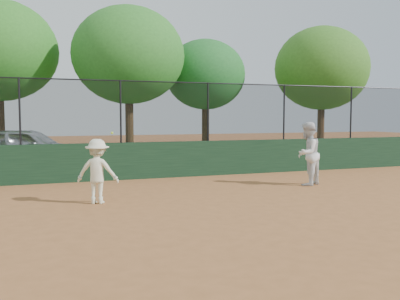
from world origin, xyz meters
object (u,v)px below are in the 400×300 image
object	(u,v)px
tree_2	(129,55)
tree_3	(206,75)
player_main	(98,171)
parked_car	(26,148)
tree_4	(322,69)
player_second	(307,154)

from	to	relation	value
tree_2	tree_3	xyz separation A→B (m)	(3.98, 0.95, -0.64)
player_main	tree_3	size ratio (longest dim) A/B	0.29
parked_car	tree_4	distance (m)	14.19
parked_car	player_second	distance (m)	10.53
parked_car	player_main	xyz separation A→B (m)	(1.67, -7.65, -0.06)
player_main	tree_2	bearing A→B (deg)	74.05
player_second	tree_3	distance (m)	9.85
tree_3	parked_car	bearing A→B (deg)	-164.06
parked_car	tree_2	bearing A→B (deg)	-54.15
player_second	player_main	world-z (taller)	player_second
parked_car	tree_3	distance (m)	9.16
tree_3	tree_4	xyz separation A→B (m)	(5.48, -1.80, 0.33)
tree_3	tree_4	size ratio (longest dim) A/B	0.90
parked_car	player_second	bearing A→B (deg)	-113.89
player_second	tree_4	distance (m)	10.14
player_second	tree_3	bearing A→B (deg)	-123.32
parked_car	tree_4	world-z (taller)	tree_4
tree_2	tree_4	size ratio (longest dim) A/B	1.06
player_second	tree_4	world-z (taller)	tree_4
player_main	tree_3	distance (m)	12.41
parked_car	tree_2	distance (m)	5.93
parked_car	player_second	xyz separation A→B (m)	(7.89, -6.98, 0.12)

